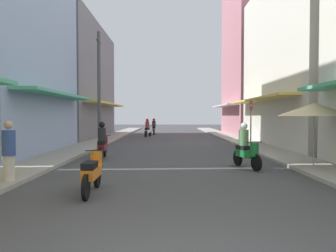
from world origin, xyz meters
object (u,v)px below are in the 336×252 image
(motorbike_orange, at_px, (93,172))
(vendor_umbrella, at_px, (314,109))
(street_sign_no_entry, at_px, (251,118))
(utility_pole, at_px, (99,88))
(motorbike_white, at_px, (148,129))
(motorbike_maroon, at_px, (103,142))
(motorbike_silver, at_px, (154,127))
(pedestrian_foreground, at_px, (9,153))
(motorbike_green, at_px, (246,148))

(motorbike_orange, xyz_separation_m, vendor_umbrella, (6.72, 3.41, 1.52))
(street_sign_no_entry, bearing_deg, utility_pole, 164.25)
(street_sign_no_entry, bearing_deg, motorbike_white, 118.69)
(motorbike_maroon, distance_m, vendor_umbrella, 8.25)
(motorbike_maroon, xyz_separation_m, vendor_umbrella, (7.71, -2.64, 1.32))
(motorbike_silver, bearing_deg, pedestrian_foreground, -97.02)
(motorbike_white, height_order, street_sign_no_entry, street_sign_no_entry)
(pedestrian_foreground, relative_size, street_sign_no_entry, 0.64)
(motorbike_orange, distance_m, motorbike_white, 20.39)
(motorbike_silver, distance_m, vendor_umbrella, 21.13)
(motorbike_silver, bearing_deg, motorbike_green, -78.50)
(motorbike_maroon, height_order, street_sign_no_entry, street_sign_no_entry)
(motorbike_white, xyz_separation_m, motorbike_maroon, (-1.02, -14.34, 0.00))
(motorbike_white, height_order, utility_pole, utility_pole)
(utility_pole, bearing_deg, motorbike_orange, -78.80)
(motorbike_green, distance_m, pedestrian_foreground, 7.39)
(vendor_umbrella, height_order, street_sign_no_entry, street_sign_no_entry)
(motorbike_orange, height_order, motorbike_maroon, motorbike_maroon)
(motorbike_orange, xyz_separation_m, street_sign_no_entry, (6.09, 9.32, 1.21))
(motorbike_silver, relative_size, pedestrian_foreground, 1.07)
(vendor_umbrella, bearing_deg, motorbike_orange, -153.14)
(motorbike_green, relative_size, vendor_umbrella, 0.74)
(motorbike_green, xyz_separation_m, vendor_umbrella, (2.25, -0.21, 1.32))
(pedestrian_foreground, bearing_deg, vendor_umbrella, 15.80)
(motorbike_green, height_order, utility_pole, utility_pole)
(motorbike_white, height_order, pedestrian_foreground, pedestrian_foreground)
(motorbike_maroon, bearing_deg, street_sign_no_entry, 24.83)
(motorbike_silver, xyz_separation_m, motorbike_orange, (-0.42, -23.53, -0.20))
(motorbike_orange, height_order, street_sign_no_entry, street_sign_no_entry)
(motorbike_orange, distance_m, pedestrian_foreground, 2.53)
(motorbike_orange, distance_m, motorbike_maroon, 6.13)
(motorbike_white, bearing_deg, motorbike_maroon, -94.07)
(motorbike_orange, xyz_separation_m, motorbike_white, (0.04, 20.39, 0.20))
(motorbike_green, distance_m, street_sign_no_entry, 6.02)
(motorbike_silver, height_order, pedestrian_foreground, pedestrian_foreground)
(motorbike_maroon, distance_m, utility_pole, 6.42)
(vendor_umbrella, relative_size, street_sign_no_entry, 0.90)
(motorbike_orange, distance_m, street_sign_no_entry, 11.20)
(motorbike_silver, height_order, motorbike_maroon, same)
(utility_pole, bearing_deg, motorbike_silver, 76.97)
(street_sign_no_entry, bearing_deg, motorbike_maroon, -155.17)
(vendor_umbrella, bearing_deg, motorbike_silver, 107.38)
(utility_pole, relative_size, street_sign_no_entry, 2.56)
(motorbike_orange, height_order, pedestrian_foreground, pedestrian_foreground)
(street_sign_no_entry, bearing_deg, vendor_umbrella, -83.92)
(motorbike_silver, height_order, motorbike_orange, motorbike_silver)
(utility_pole, distance_m, street_sign_no_entry, 8.91)
(motorbike_green, height_order, motorbike_silver, same)
(motorbike_maroon, bearing_deg, motorbike_white, 85.93)
(pedestrian_foreground, bearing_deg, motorbike_white, 82.99)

